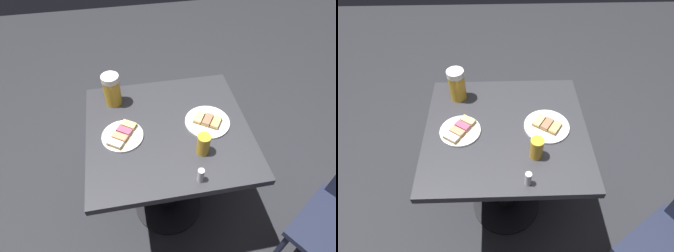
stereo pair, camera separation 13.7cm
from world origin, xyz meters
The scene contains 7 objects.
ground_plane centered at (0.00, 0.00, 0.00)m, with size 6.00×6.00×0.00m, color #28282D.
cafe_table centered at (0.00, 0.00, 0.59)m, with size 0.73×0.78×0.76m.
plate_near centered at (-0.01, 0.20, 0.77)m, with size 0.22×0.22×0.03m.
plate_far centered at (0.01, -0.22, 0.77)m, with size 0.20×0.20×0.03m.
beer_mug centered at (-0.24, -0.25, 0.84)m, with size 0.14×0.09×0.17m.
beer_glass_small centered at (0.16, 0.13, 0.81)m, with size 0.06×0.06×0.10m, color gold.
salt_shaker centered at (0.30, 0.08, 0.79)m, with size 0.03×0.03×0.07m, color silver.
Camera 1 is at (0.91, -0.16, 1.79)m, focal length 30.55 mm.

